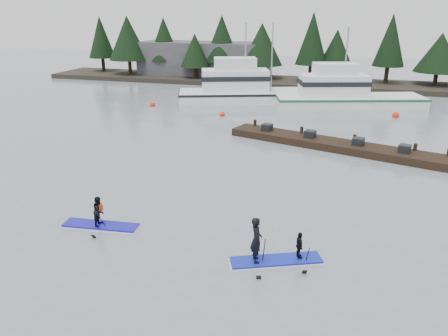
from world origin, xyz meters
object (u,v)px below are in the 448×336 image
(fishing_boat_large, at_px, (248,95))
(paddleboard_duo, at_px, (271,248))
(fishing_boat_medium, at_px, (345,101))
(paddleboard_solo, at_px, (100,217))
(floating_dock, at_px, (336,145))

(fishing_boat_large, distance_m, paddleboard_duo, 31.69)
(fishing_boat_medium, height_order, paddleboard_duo, fishing_boat_medium)
(paddleboard_solo, bearing_deg, fishing_boat_medium, 65.66)
(fishing_boat_medium, bearing_deg, paddleboard_solo, -125.41)
(floating_dock, relative_size, paddleboard_duo, 4.46)
(floating_dock, bearing_deg, fishing_boat_large, 140.70)
(fishing_boat_large, relative_size, fishing_boat_medium, 1.06)
(fishing_boat_medium, xyz_separation_m, floating_dock, (-0.14, -14.67, -0.34))
(paddleboard_duo, bearing_deg, floating_dock, 60.20)
(fishing_boat_large, height_order, floating_dock, fishing_boat_large)
(fishing_boat_large, bearing_deg, paddleboard_solo, -108.89)
(floating_dock, height_order, paddleboard_solo, paddleboard_solo)
(fishing_boat_large, distance_m, fishing_boat_medium, 10.07)
(fishing_boat_medium, relative_size, paddleboard_solo, 4.32)
(fishing_boat_large, height_order, fishing_boat_medium, fishing_boat_large)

